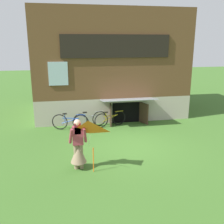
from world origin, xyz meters
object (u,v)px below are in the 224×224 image
Objects in this scene: bicycle_yellow at (110,119)px; bicycle_blue at (70,122)px; bicycle_silver at (90,119)px; kite at (88,134)px; person at (78,148)px.

bicycle_yellow is 1.95m from bicycle_blue.
bicycle_yellow is 1.00m from bicycle_silver.
kite is at bearing -112.01° from bicycle_silver.
person is at bearing -116.69° from bicycle_silver.
person is 0.90m from kite.
bicycle_blue is (-0.94, -0.23, 0.00)m from bicycle_silver.
kite reaches higher than bicycle_blue.
bicycle_blue reaches higher than bicycle_yellow.
person is 4.51m from bicycle_yellow.
kite is at bearing -59.62° from person.
person is 0.98× the size of bicycle_blue.
person is 0.99× the size of bicycle_silver.
person reaches higher than bicycle_blue.
bicycle_silver is (0.52, 4.71, -0.98)m from kite.
person is at bearing -72.51° from bicycle_blue.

